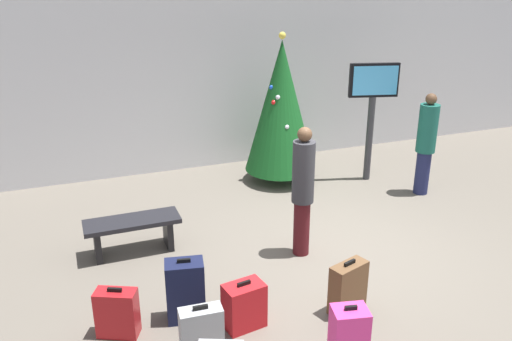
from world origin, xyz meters
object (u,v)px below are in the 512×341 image
(suitcase_2, at_px, (202,335))
(suitcase_3, at_px, (348,287))
(traveller_0, at_px, (303,188))
(waiting_bench, at_px, (133,228))
(traveller_1, at_px, (426,142))
(suitcase_4, at_px, (117,313))
(suitcase_5, at_px, (185,291))
(flight_info_kiosk, at_px, (372,100))
(suitcase_1, at_px, (244,306))
(holiday_tree, at_px, (281,107))
(suitcase_0, at_px, (348,340))

(suitcase_2, relative_size, suitcase_3, 1.01)
(traveller_0, distance_m, suitcase_3, 1.47)
(waiting_bench, relative_size, suitcase_2, 1.98)
(waiting_bench, height_order, traveller_1, traveller_1)
(traveller_0, relative_size, suitcase_4, 3.13)
(suitcase_5, bearing_deg, suitcase_3, -16.07)
(flight_info_kiosk, xyz_separation_m, suitcase_5, (-4.00, -2.81, -1.10))
(traveller_1, bearing_deg, suitcase_5, -156.72)
(suitcase_2, distance_m, suitcase_4, 0.98)
(waiting_bench, distance_m, suitcase_5, 1.67)
(traveller_0, bearing_deg, suitcase_1, -135.95)
(flight_info_kiosk, bearing_deg, holiday_tree, 160.72)
(traveller_0, height_order, suitcase_3, traveller_0)
(traveller_1, bearing_deg, holiday_tree, 144.90)
(suitcase_4, distance_m, suitcase_5, 0.72)
(waiting_bench, distance_m, traveller_0, 2.29)
(traveller_1, height_order, suitcase_3, traveller_1)
(flight_info_kiosk, distance_m, suitcase_5, 5.01)
(flight_info_kiosk, height_order, suitcase_4, flight_info_kiosk)
(suitcase_1, bearing_deg, waiting_bench, 113.02)
(suitcase_2, bearing_deg, traveller_0, 40.83)
(suitcase_2, bearing_deg, suitcase_5, 88.70)
(holiday_tree, relative_size, suitcase_4, 4.65)
(suitcase_1, distance_m, suitcase_2, 0.66)
(flight_info_kiosk, xyz_separation_m, suitcase_2, (-4.01, -3.51, -1.15))
(holiday_tree, bearing_deg, suitcase_4, -134.13)
(traveller_0, height_order, suitcase_4, traveller_0)
(suitcase_0, bearing_deg, suitcase_3, 59.97)
(holiday_tree, distance_m, traveller_0, 2.65)
(suitcase_5, bearing_deg, traveller_1, 23.28)
(flight_info_kiosk, bearing_deg, suitcase_2, -138.81)
(waiting_bench, relative_size, suitcase_1, 2.28)
(holiday_tree, bearing_deg, traveller_0, -107.17)
(traveller_1, xyz_separation_m, suitcase_2, (-4.52, -2.64, -0.61))
(suitcase_0, bearing_deg, holiday_tree, 74.22)
(flight_info_kiosk, bearing_deg, suitcase_0, -124.04)
(suitcase_2, bearing_deg, flight_info_kiosk, 41.19)
(holiday_tree, height_order, suitcase_2, holiday_tree)
(waiting_bench, relative_size, suitcase_5, 1.69)
(suitcase_2, bearing_deg, waiting_bench, 97.13)
(holiday_tree, height_order, suitcase_1, holiday_tree)
(flight_info_kiosk, relative_size, traveller_1, 1.22)
(holiday_tree, relative_size, flight_info_kiosk, 1.25)
(suitcase_1, relative_size, suitcase_5, 0.74)
(suitcase_3, relative_size, suitcase_4, 1.11)
(suitcase_3, distance_m, suitcase_4, 2.45)
(traveller_0, bearing_deg, suitcase_4, -161.13)
(holiday_tree, relative_size, suitcase_5, 3.55)
(traveller_0, height_order, traveller_1, traveller_0)
(suitcase_3, bearing_deg, suitcase_4, 168.92)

